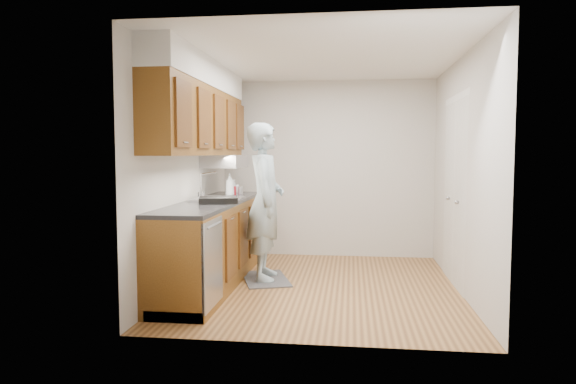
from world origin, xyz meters
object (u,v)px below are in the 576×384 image
at_px(soap_bottle_a, 230,185).
at_px(soap_bottle_b, 234,187).
at_px(steel_can, 241,191).
at_px(dish_rack, 219,200).
at_px(person, 265,191).
at_px(soda_can, 234,191).

relative_size(soap_bottle_a, soap_bottle_b, 1.41).
bearing_deg(steel_can, dish_rack, -91.69).
xyz_separation_m(steel_can, dish_rack, (-0.03, -0.97, -0.03)).
xyz_separation_m(soap_bottle_b, steel_can, (0.10, -0.07, -0.04)).
distance_m(person, soda_can, 0.67).
bearing_deg(person, dish_rack, 131.95).
height_order(soda_can, dish_rack, soda_can).
relative_size(soap_bottle_b, soda_can, 1.69).
relative_size(soap_bottle_a, soda_can, 2.38).
xyz_separation_m(soap_bottle_a, soda_can, (0.04, 0.05, -0.08)).
height_order(soap_bottle_a, dish_rack, soap_bottle_a).
xyz_separation_m(person, soap_bottle_b, (-0.50, 0.57, 0.00)).
relative_size(soap_bottle_b, dish_rack, 0.50).
height_order(person, soap_bottle_b, person).
bearing_deg(soap_bottle_b, soda_can, -78.06).
bearing_deg(person, soda_can, 39.82).
bearing_deg(soda_can, person, -44.20).
distance_m(person, soap_bottle_b, 0.76).
bearing_deg(person, soap_bottle_a, 45.36).
relative_size(person, soda_can, 17.07).
bearing_deg(person, steel_can, 32.75).
height_order(soap_bottle_a, soda_can, soap_bottle_a).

